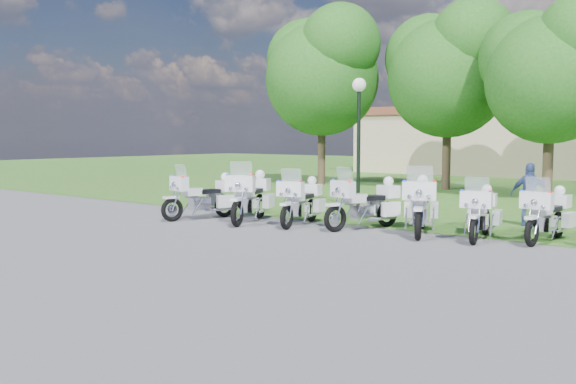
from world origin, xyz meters
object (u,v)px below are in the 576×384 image
Objects in this scene: motorcycle_2 at (302,201)px; bystander_c at (530,195)px; motorcycle_4 at (421,205)px; motorcycle_0 at (203,196)px; motorcycle_1 at (251,196)px; motorcycle_6 at (548,214)px; motorcycle_3 at (366,203)px; lamp_post at (359,110)px; motorcycle_5 at (481,212)px.

bystander_c is (4.72, 3.39, 0.18)m from motorcycle_2.
motorcycle_2 is 3.15m from motorcycle_4.
motorcycle_1 reaches higher than motorcycle_0.
motorcycle_0 is 1.03× the size of motorcycle_2.
motorcycle_2 reaches higher than motorcycle_6.
motorcycle_6 is 2.41m from bystander_c.
motorcycle_2 is (2.88, 0.74, -0.02)m from motorcycle_0.
lamp_post is (-2.71, 3.90, 2.48)m from motorcycle_3.
motorcycle_0 is 8.66m from bystander_c.
motorcycle_0 is at bearing 16.23° from motorcycle_6.
motorcycle_6 is at bearing 103.49° from bystander_c.
motorcycle_1 is 7.22m from bystander_c.
motorcycle_1 is at bearing -95.10° from lamp_post.
motorcycle_2 is 5.82m from bystander_c.
motorcycle_6 is at bearing -150.63° from motorcycle_3.
motorcycle_3 reaches higher than motorcycle_5.
motorcycle_3 is 4.20m from motorcycle_6.
bystander_c is at bearing -170.72° from motorcycle_1.
motorcycle_0 is 1.01× the size of motorcycle_3.
lamp_post is (1.87, 5.07, 2.48)m from motorcycle_0.
bystander_c is (5.74, -0.93, -2.32)m from lamp_post.
motorcycle_4 reaches higher than motorcycle_2.
lamp_post is 6.26m from bystander_c.
motorcycle_6 is at bearing 170.48° from motorcycle_1.
motorcycle_4 is 1.42× the size of bystander_c.
lamp_post is at bearing -66.73° from motorcycle_4.
lamp_post is at bearing -20.92° from motorcycle_6.
motorcycle_1 is at bearing -151.43° from motorcycle_0.
bystander_c is (0.18, 2.73, 0.20)m from motorcycle_5.
motorcycle_1 is 7.43m from motorcycle_6.
motorcycle_0 is 0.99× the size of motorcycle_4.
motorcycle_5 is (1.44, 0.11, -0.08)m from motorcycle_4.
motorcycle_5 is (5.98, 1.04, -0.09)m from motorcycle_1.
motorcycle_1 is 1.06× the size of motorcycle_2.
motorcycle_0 is 7.56m from motorcycle_5.
motorcycle_4 reaches higher than motorcycle_5.
motorcycle_0 is 0.55× the size of lamp_post.
motorcycle_4 is at bearing 46.76° from bystander_c.
motorcycle_3 is at bearing 30.94° from bystander_c.
motorcycle_4 is 3.26m from bystander_c.
motorcycle_4 is at bearing -8.09° from motorcycle_5.
motorcycle_4 is 2.80m from motorcycle_6.
lamp_post reaches higher than motorcycle_1.
motorcycle_1 reaches higher than motorcycle_5.
bystander_c reaches higher than motorcycle_2.
motorcycle_1 reaches higher than motorcycle_6.
lamp_post is at bearing -45.66° from motorcycle_5.
lamp_post is at bearing -37.22° from motorcycle_3.
motorcycle_5 is at bearing -157.14° from motorcycle_3.
motorcycle_0 is 4.72m from motorcycle_3.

